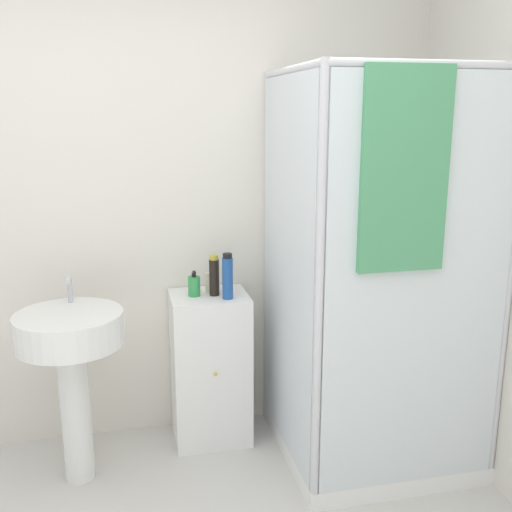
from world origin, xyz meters
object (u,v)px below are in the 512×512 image
lotion_bottle_white (210,282)px  soap_dispenser (194,286)px  shampoo_bottle_blue (228,277)px  shampoo_bottle_tall_black (214,276)px  sink (71,352)px

lotion_bottle_white → soap_dispenser: bearing=-151.7°
shampoo_bottle_blue → soap_dispenser: bearing=152.7°
shampoo_bottle_tall_black → lotion_bottle_white: (-0.01, 0.06, -0.05)m
soap_dispenser → lotion_bottle_white: lotion_bottle_white is taller
soap_dispenser → shampoo_bottle_blue: bearing=-27.3°
sink → shampoo_bottle_tall_black: size_ratio=4.59×
shampoo_bottle_tall_black → lotion_bottle_white: bearing=103.6°
shampoo_bottle_blue → lotion_bottle_white: size_ratio=1.72×
shampoo_bottle_blue → lotion_bottle_white: bearing=118.5°
sink → shampoo_bottle_tall_black: shampoo_bottle_tall_black is taller
soap_dispenser → lotion_bottle_white: bearing=28.3°
soap_dispenser → lotion_bottle_white: (0.09, 0.05, 0.00)m
sink → shampoo_bottle_tall_black: bearing=17.3°
shampoo_bottle_blue → lotion_bottle_white: shampoo_bottle_blue is taller
soap_dispenser → shampoo_bottle_tall_black: bearing=-5.9°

